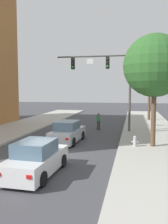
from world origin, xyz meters
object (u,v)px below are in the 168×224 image
at_px(car_following_white, 37,159).
at_px(pedestrian_crossing_road, 99,120).
at_px(traffic_signal_mast, 108,74).
at_px(street_tree_third, 150,69).
at_px(fire_hydrant, 135,141).
at_px(street_tree_nearest, 155,66).
at_px(car_lead_silver, 67,133).
at_px(street_tree_second, 155,62).

distance_m(car_following_white, pedestrian_crossing_road, 13.13).
bearing_deg(traffic_signal_mast, street_tree_third, 65.17).
distance_m(fire_hydrant, street_tree_nearest, 5.07).
distance_m(car_lead_silver, street_tree_third, 16.65).
relative_size(fire_hydrant, street_tree_third, 0.09).
relative_size(pedestrian_crossing_road, fire_hydrant, 2.28).
distance_m(car_following_white, street_tree_third, 22.73).
distance_m(traffic_signal_mast, street_tree_nearest, 6.74).
relative_size(pedestrian_crossing_road, street_tree_second, 0.20).
distance_m(pedestrian_crossing_road, street_tree_nearest, 9.38).
relative_size(traffic_signal_mast, pedestrian_crossing_road, 4.57).
xyz_separation_m(fire_hydrant, street_tree_nearest, (1.17, 0.34, 4.93)).
relative_size(car_lead_silver, fire_hydrant, 5.98).
distance_m(traffic_signal_mast, street_tree_second, 4.23).
xyz_separation_m(fire_hydrant, street_tree_third, (1.80, 15.15, 5.92)).
xyz_separation_m(traffic_signal_mast, car_lead_silver, (-2.50, -5.03, -4.63)).
distance_m(car_following_white, street_tree_second, 14.92).
xyz_separation_m(traffic_signal_mast, street_tree_second, (4.10, 0.38, 0.99)).
bearing_deg(street_tree_nearest, car_lead_silver, 173.60).
bearing_deg(fire_hydrant, pedestrian_crossing_road, 115.80).
height_order(car_following_white, fire_hydrant, car_following_white).
bearing_deg(pedestrian_crossing_road, street_tree_third, 56.77).
height_order(pedestrian_crossing_road, street_tree_second, street_tree_second).
bearing_deg(car_lead_silver, street_tree_second, 39.35).
distance_m(street_tree_second, street_tree_third, 8.72).
relative_size(traffic_signal_mast, car_lead_silver, 1.74).
distance_m(traffic_signal_mast, fire_hydrant, 8.12).
height_order(car_lead_silver, street_tree_second, street_tree_second).
height_order(traffic_signal_mast, street_tree_nearest, traffic_signal_mast).
xyz_separation_m(car_following_white, street_tree_second, (6.13, 12.39, 5.62)).
bearing_deg(fire_hydrant, car_following_white, -126.77).
xyz_separation_m(pedestrian_crossing_road, street_tree_second, (5.14, -0.70, 5.43)).
xyz_separation_m(traffic_signal_mast, pedestrian_crossing_road, (-1.04, 1.09, -4.44)).
xyz_separation_m(street_tree_second, street_tree_third, (0.11, 8.72, 0.09)).
xyz_separation_m(car_lead_silver, street_tree_nearest, (6.08, -0.68, 4.71)).
height_order(car_following_white, street_tree_nearest, street_tree_nearest).
height_order(street_tree_second, street_tree_third, street_tree_second).
distance_m(fire_hydrant, street_tree_third, 16.37).
relative_size(traffic_signal_mast, street_tree_nearest, 1.02).
bearing_deg(street_tree_third, traffic_signal_mast, -114.83).
bearing_deg(street_tree_second, fire_hydrant, -104.67).
bearing_deg(fire_hydrant, car_lead_silver, 168.20).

